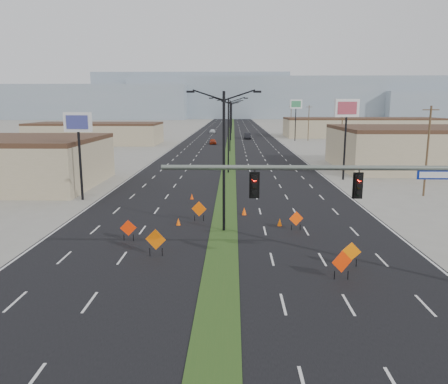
{
  "coord_description": "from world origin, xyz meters",
  "views": [
    {
      "loc": [
        0.66,
        -18.79,
        9.04
      ],
      "look_at": [
        0.04,
        10.51,
        3.2
      ],
      "focal_mm": 35.0,
      "sensor_mm": 36.0,
      "label": 1
    }
  ],
  "objects_px": {
    "car_left": "(213,142)",
    "construction_sign_4": "(342,263)",
    "signal_mast": "(396,195)",
    "construction_sign_1": "(156,240)",
    "construction_sign_2": "(199,210)",
    "cone_0": "(178,222)",
    "streetlight_3": "(231,119)",
    "construction_sign_0": "(128,229)",
    "cone_3": "(192,196)",
    "construction_sign_5": "(351,253)",
    "cone_1": "(244,211)",
    "car_far": "(212,131)",
    "streetlight_4": "(231,117)",
    "cone_2": "(280,222)",
    "pole_sign_east_far": "(296,107)",
    "streetlight_0": "(224,157)",
    "pole_sign_east_near": "(347,114)",
    "streetlight_1": "(228,133)",
    "streetlight_2": "(230,124)",
    "pole_sign_west": "(78,130)",
    "construction_sign_3": "(296,219)",
    "streetlight_6": "(232,113)",
    "streetlight_5": "(232,115)",
    "car_mid": "(247,136)"
  },
  "relations": [
    {
      "from": "streetlight_1",
      "to": "car_far",
      "type": "distance_m",
      "value": 84.95
    },
    {
      "from": "streetlight_3",
      "to": "construction_sign_0",
      "type": "xyz_separation_m",
      "value": [
        -6.41,
        -86.55,
        -4.57
      ]
    },
    {
      "from": "construction_sign_0",
      "to": "cone_2",
      "type": "height_order",
      "value": "construction_sign_0"
    },
    {
      "from": "construction_sign_4",
      "to": "construction_sign_5",
      "type": "bearing_deg",
      "value": 42.62
    },
    {
      "from": "car_far",
      "to": "construction_sign_5",
      "type": "bearing_deg",
      "value": -82.1
    },
    {
      "from": "car_far",
      "to": "cone_2",
      "type": "bearing_deg",
      "value": -83.22
    },
    {
      "from": "streetlight_4",
      "to": "construction_sign_1",
      "type": "relative_size",
      "value": 5.83
    },
    {
      "from": "car_far",
      "to": "streetlight_4",
      "type": "bearing_deg",
      "value": -4.03
    },
    {
      "from": "car_left",
      "to": "pole_sign_west",
      "type": "distance_m",
      "value": 62.89
    },
    {
      "from": "streetlight_6",
      "to": "car_far",
      "type": "bearing_deg",
      "value": -96.35
    },
    {
      "from": "construction_sign_1",
      "to": "cone_1",
      "type": "xyz_separation_m",
      "value": [
        5.61,
        10.33,
        -0.68
      ]
    },
    {
      "from": "streetlight_0",
      "to": "cone_1",
      "type": "distance_m",
      "value": 7.13
    },
    {
      "from": "streetlight_2",
      "to": "streetlight_4",
      "type": "distance_m",
      "value": 56.0
    },
    {
      "from": "streetlight_1",
      "to": "construction_sign_3",
      "type": "distance_m",
      "value": 28.62
    },
    {
      "from": "streetlight_4",
      "to": "streetlight_5",
      "type": "relative_size",
      "value": 1.0
    },
    {
      "from": "signal_mast",
      "to": "construction_sign_4",
      "type": "bearing_deg",
      "value": 155.27
    },
    {
      "from": "streetlight_4",
      "to": "pole_sign_east_near",
      "type": "bearing_deg",
      "value": -80.93
    },
    {
      "from": "streetlight_3",
      "to": "construction_sign_3",
      "type": "xyz_separation_m",
      "value": [
        5.3,
        -83.75,
        -4.59
      ]
    },
    {
      "from": "car_far",
      "to": "construction_sign_1",
      "type": "bearing_deg",
      "value": -87.51
    },
    {
      "from": "streetlight_3",
      "to": "streetlight_4",
      "type": "relative_size",
      "value": 1.0
    },
    {
      "from": "streetlight_4",
      "to": "construction_sign_4",
      "type": "relative_size",
      "value": 6.21
    },
    {
      "from": "construction_sign_0",
      "to": "cone_3",
      "type": "height_order",
      "value": "construction_sign_0"
    },
    {
      "from": "construction_sign_0",
      "to": "cone_0",
      "type": "xyz_separation_m",
      "value": [
        2.88,
        3.98,
        -0.56
      ]
    },
    {
      "from": "construction_sign_1",
      "to": "pole_sign_east_near",
      "type": "relative_size",
      "value": 0.18
    },
    {
      "from": "streetlight_3",
      "to": "streetlight_4",
      "type": "distance_m",
      "value": 28.0
    },
    {
      "from": "car_left",
      "to": "construction_sign_4",
      "type": "height_order",
      "value": "construction_sign_4"
    },
    {
      "from": "cone_3",
      "to": "streetlight_5",
      "type": "bearing_deg",
      "value": 88.51
    },
    {
      "from": "cone_3",
      "to": "construction_sign_5",
      "type": "bearing_deg",
      "value": -59.12
    },
    {
      "from": "streetlight_5",
      "to": "car_left",
      "type": "bearing_deg",
      "value": -93.52
    },
    {
      "from": "car_far",
      "to": "construction_sign_2",
      "type": "relative_size",
      "value": 2.73
    },
    {
      "from": "streetlight_0",
      "to": "construction_sign_2",
      "type": "bearing_deg",
      "value": 127.22
    },
    {
      "from": "construction_sign_3",
      "to": "pole_sign_west",
      "type": "xyz_separation_m",
      "value": [
        -19.3,
        10.18,
        5.95
      ]
    },
    {
      "from": "signal_mast",
      "to": "streetlight_0",
      "type": "height_order",
      "value": "streetlight_0"
    },
    {
      "from": "cone_2",
      "to": "pole_sign_east_far",
      "type": "relative_size",
      "value": 0.06
    },
    {
      "from": "cone_3",
      "to": "pole_sign_east_far",
      "type": "height_order",
      "value": "pole_sign_east_far"
    },
    {
      "from": "car_mid",
      "to": "cone_2",
      "type": "distance_m",
      "value": 87.35
    },
    {
      "from": "construction_sign_2",
      "to": "cone_0",
      "type": "height_order",
      "value": "construction_sign_2"
    },
    {
      "from": "streetlight_2",
      "to": "construction_sign_4",
      "type": "bearing_deg",
      "value": -84.39
    },
    {
      "from": "construction_sign_0",
      "to": "cone_3",
      "type": "relative_size",
      "value": 2.59
    },
    {
      "from": "construction_sign_3",
      "to": "streetlight_6",
      "type": "bearing_deg",
      "value": 78.37
    },
    {
      "from": "streetlight_4",
      "to": "streetlight_3",
      "type": "bearing_deg",
      "value": -90.0
    },
    {
      "from": "streetlight_2",
      "to": "car_mid",
      "type": "bearing_deg",
      "value": 82.17
    },
    {
      "from": "pole_sign_east_near",
      "to": "pole_sign_east_far",
      "type": "xyz_separation_m",
      "value": [
        2.33,
        60.03,
        0.61
      ]
    },
    {
      "from": "construction_sign_3",
      "to": "streetlight_1",
      "type": "bearing_deg",
      "value": 87.38
    },
    {
      "from": "cone_2",
      "to": "signal_mast",
      "type": "bearing_deg",
      "value": -69.18
    },
    {
      "from": "car_far",
      "to": "pole_sign_west",
      "type": "height_order",
      "value": "pole_sign_west"
    },
    {
      "from": "streetlight_1",
      "to": "signal_mast",
      "type": "bearing_deg",
      "value": -77.31
    },
    {
      "from": "streetlight_5",
      "to": "construction_sign_0",
      "type": "relative_size",
      "value": 6.88
    },
    {
      "from": "car_mid",
      "to": "pole_sign_east_far",
      "type": "height_order",
      "value": "pole_sign_east_far"
    },
    {
      "from": "signal_mast",
      "to": "construction_sign_1",
      "type": "distance_m",
      "value": 13.84
    }
  ]
}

